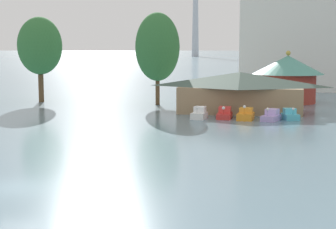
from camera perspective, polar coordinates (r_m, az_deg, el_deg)
The scene contains 11 objects.
ground_plane at distance 31.91m, azimuth -16.31°, elevation -7.56°, with size 2000.00×2000.00×0.00m, color slate.
pedal_boat_white at distance 59.21m, azimuth 3.41°, elevation 0.07°, with size 1.78×2.50×1.45m.
pedal_boat_red at distance 59.82m, azimuth 6.13°, elevation 0.08°, with size 1.67×3.04×1.49m.
pedal_boat_orange at distance 58.90m, azimuth 8.38°, elevation -0.04°, with size 1.93×2.85×1.73m.
pedal_boat_lavender at distance 58.78m, azimuth 11.09°, elevation -0.16°, with size 2.39×3.26×1.53m.
pedal_boat_cyan at distance 59.90m, azimuth 13.04°, elevation -0.07°, with size 2.05×2.57×1.46m.
boathouse at distance 65.20m, azimuth 7.78°, elevation 2.50°, with size 15.88×7.71×4.94m.
green_roof_pavilion at distance 77.81m, azimuth 12.79°, elevation 4.03°, with size 10.15×10.15×7.45m.
shoreline_tree_tall_left at distance 78.78m, azimuth -13.67°, elevation 7.20°, with size 6.37×6.37×12.27m.
shoreline_tree_mid at distance 72.77m, azimuth -1.14°, elevation 7.30°, with size 6.09×6.09×12.66m.
background_building_block at distance 102.19m, azimuth 14.73°, elevation 9.96°, with size 24.48×12.30×26.14m.
Camera 1 is at (13.94, -27.55, 8.06)m, focal length 56.47 mm.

